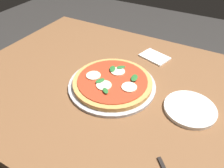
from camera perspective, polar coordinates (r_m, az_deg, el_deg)
name	(u,v)px	position (r m, az deg, el deg)	size (l,w,h in m)	color
dining_table	(118,104)	(0.93, 1.71, -5.36)	(1.31, 0.92, 0.76)	brown
serving_tray	(112,85)	(0.85, 0.00, -0.21)	(0.35, 0.35, 0.01)	#B2B2B7
pizza	(112,82)	(0.84, 0.13, 0.67)	(0.32, 0.32, 0.03)	tan
plate_white	(190,109)	(0.80, 20.16, -6.39)	(0.18, 0.18, 0.01)	white
napkin	(155,57)	(1.05, 11.38, 7.17)	(0.13, 0.09, 0.01)	white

